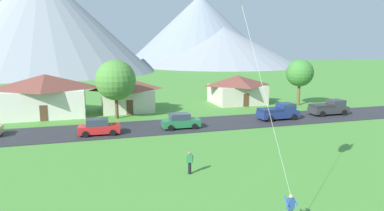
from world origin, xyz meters
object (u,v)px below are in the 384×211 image
at_px(pickup_truck_charcoal_east_side, 329,107).
at_px(watcher_person, 190,162).
at_px(house_right_center, 127,94).
at_px(parked_car_red_east_end, 99,127).
at_px(pickup_truck_navy_west_side, 279,112).
at_px(house_leftmost, 237,89).
at_px(parked_car_green_mid_east, 181,121).
at_px(house_rightmost, 46,94).
at_px(tree_left_of_center, 300,73).
at_px(tree_near_left, 116,80).

relative_size(pickup_truck_charcoal_east_side, watcher_person, 3.12).
relative_size(house_right_center, parked_car_red_east_end, 1.77).
relative_size(pickup_truck_navy_west_side, pickup_truck_charcoal_east_side, 1.01).
xyz_separation_m(house_leftmost, watcher_person, (-16.22, -27.97, -1.49)).
bearing_deg(pickup_truck_charcoal_east_side, house_right_center, 156.32).
bearing_deg(pickup_truck_charcoal_east_side, parked_car_green_mid_east, -175.27).
height_order(parked_car_red_east_end, pickup_truck_navy_west_side, pickup_truck_navy_west_side).
height_order(house_rightmost, parked_car_green_mid_east, house_rightmost).
distance_m(house_right_center, parked_car_green_mid_east, 13.93).
xyz_separation_m(house_right_center, watcher_person, (1.68, -26.55, -1.58)).
relative_size(tree_left_of_center, parked_car_red_east_end, 1.69).
distance_m(tree_left_of_center, pickup_truck_charcoal_east_side, 9.26).
xyz_separation_m(house_leftmost, tree_near_left, (-19.78, -6.62, 2.57)).
bearing_deg(house_right_center, parked_car_green_mid_east, -70.83).
bearing_deg(watcher_person, parked_car_red_east_end, 114.48).
height_order(house_right_center, tree_near_left, tree_near_left).
distance_m(house_leftmost, house_right_center, 17.96).
bearing_deg(parked_car_red_east_end, tree_near_left, 73.23).
bearing_deg(parked_car_green_mid_east, tree_near_left, 129.22).
bearing_deg(tree_near_left, pickup_truck_navy_west_side, -19.26).
xyz_separation_m(parked_car_red_east_end, pickup_truck_navy_west_side, (22.00, 1.31, 0.19)).
relative_size(parked_car_green_mid_east, pickup_truck_navy_west_side, 0.80).
height_order(tree_left_of_center, pickup_truck_navy_west_side, tree_left_of_center).
distance_m(house_leftmost, pickup_truck_charcoal_east_side, 15.04).
distance_m(house_rightmost, parked_car_red_east_end, 14.20).
xyz_separation_m(house_rightmost, parked_car_red_east_end, (6.37, -12.53, -2.02)).
bearing_deg(house_leftmost, house_right_center, -175.46).
bearing_deg(parked_car_green_mid_east, house_rightmost, 141.21).
relative_size(house_rightmost, pickup_truck_charcoal_east_side, 2.03).
height_order(house_leftmost, tree_left_of_center, tree_left_of_center).
height_order(tree_near_left, parked_car_green_mid_east, tree_near_left).
height_order(house_leftmost, parked_car_green_mid_east, house_leftmost).
distance_m(parked_car_green_mid_east, parked_car_red_east_end, 8.88).
xyz_separation_m(house_right_center, tree_left_of_center, (26.55, -3.00, 2.61)).
bearing_deg(pickup_truck_charcoal_east_side, parked_car_red_east_end, -176.14).
bearing_deg(parked_car_green_mid_east, watcher_person, -101.98).
bearing_deg(pickup_truck_navy_west_side, tree_left_of_center, 45.48).
bearing_deg(house_leftmost, pickup_truck_navy_west_side, -90.99).
distance_m(parked_car_green_mid_east, watcher_person, 13.78).
relative_size(parked_car_red_east_end, pickup_truck_charcoal_east_side, 0.82).
height_order(pickup_truck_navy_west_side, pickup_truck_charcoal_east_side, same).
distance_m(house_right_center, watcher_person, 26.65).
xyz_separation_m(house_rightmost, pickup_truck_charcoal_east_side, (36.49, -10.50, -1.83)).
xyz_separation_m(parked_car_green_mid_east, pickup_truck_navy_west_side, (13.13, 1.04, 0.19)).
xyz_separation_m(house_right_center, pickup_truck_navy_west_side, (17.67, -12.03, -1.40)).
bearing_deg(house_leftmost, house_rightmost, -175.53).
xyz_separation_m(tree_left_of_center, parked_car_red_east_end, (-30.89, -10.35, -4.20)).
bearing_deg(parked_car_green_mid_east, pickup_truck_charcoal_east_side, 4.73).
height_order(pickup_truck_navy_west_side, watcher_person, pickup_truck_navy_west_side).
height_order(parked_car_green_mid_east, parked_car_red_east_end, same).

